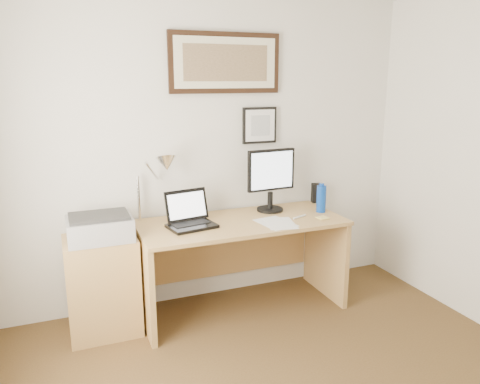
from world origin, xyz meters
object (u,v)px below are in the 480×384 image
side_cabinet (103,285)px  printer (100,227)px  book (170,229)px  lcd_monitor (271,177)px  laptop (190,218)px  water_bottle (321,199)px  desk (238,246)px

side_cabinet → printer: size_ratio=1.66×
book → lcd_monitor: 0.97m
side_cabinet → laptop: laptop is taller
water_bottle → lcd_monitor: (-0.38, 0.18, 0.18)m
water_bottle → printer: (-1.77, 0.03, -0.04)m
lcd_monitor → printer: size_ratio=1.18×
side_cabinet → printer: (0.01, -0.03, 0.45)m
water_bottle → laptop: laptop is taller
water_bottle → book: 1.29m
desk → laptop: laptop is taller
side_cabinet → lcd_monitor: (1.40, 0.12, 0.68)m
water_bottle → lcd_monitor: lcd_monitor is taller
printer → lcd_monitor: bearing=6.3°
water_bottle → desk: size_ratio=0.14×
water_bottle → book: size_ratio=0.96×
desk → laptop: size_ratio=4.25×
water_bottle → printer: bearing=179.1°
book → printer: printer is taller
water_bottle → desk: (-0.71, 0.10, -0.35)m
side_cabinet → book: (0.49, -0.07, 0.39)m
desk → water_bottle: bearing=-7.9°
side_cabinet → book: size_ratio=3.15×
side_cabinet → printer: printer is taller
book → laptop: bearing=16.2°
desk → lcd_monitor: lcd_monitor is taller
side_cabinet → water_bottle: bearing=-2.0°
side_cabinet → lcd_monitor: size_ratio=1.40×
laptop → lcd_monitor: size_ratio=0.72×
side_cabinet → book: book is taller
lcd_monitor → laptop: bearing=-168.9°
side_cabinet → lcd_monitor: 1.56m
desk → lcd_monitor: 0.63m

